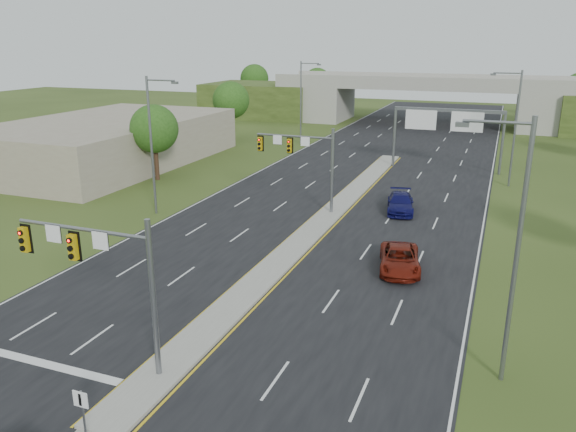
# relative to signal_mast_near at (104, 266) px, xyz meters

# --- Properties ---
(ground) EXTENTS (240.00, 240.00, 0.00)m
(ground) POSITION_rel_signal_mast_near_xyz_m (2.26, 0.07, -4.73)
(ground) COLOR #304117
(ground) RESTS_ON ground
(road) EXTENTS (24.00, 160.00, 0.02)m
(road) POSITION_rel_signal_mast_near_xyz_m (2.26, 35.07, -4.72)
(road) COLOR black
(road) RESTS_ON ground
(median) EXTENTS (2.00, 54.00, 0.16)m
(median) POSITION_rel_signal_mast_near_xyz_m (2.26, 23.07, -4.63)
(median) COLOR gray
(median) RESTS_ON road
(lane_markings) EXTENTS (23.72, 160.00, 0.01)m
(lane_markings) POSITION_rel_signal_mast_near_xyz_m (1.66, 28.99, -4.70)
(lane_markings) COLOR gold
(lane_markings) RESTS_ON road
(signal_mast_near) EXTENTS (6.62, 0.60, 7.00)m
(signal_mast_near) POSITION_rel_signal_mast_near_xyz_m (0.00, 0.00, 0.00)
(signal_mast_near) COLOR slate
(signal_mast_near) RESTS_ON ground
(signal_mast_far) EXTENTS (6.62, 0.60, 7.00)m
(signal_mast_far) POSITION_rel_signal_mast_near_xyz_m (0.00, 25.00, 0.00)
(signal_mast_far) COLOR slate
(signal_mast_far) RESTS_ON ground
(keep_right_sign) EXTENTS (0.60, 0.13, 2.20)m
(keep_right_sign) POSITION_rel_signal_mast_near_xyz_m (2.26, -4.45, -3.21)
(keep_right_sign) COLOR slate
(keep_right_sign) RESTS_ON ground
(sign_gantry) EXTENTS (11.58, 0.44, 6.67)m
(sign_gantry) POSITION_rel_signal_mast_near_xyz_m (8.95, 44.99, 0.51)
(sign_gantry) COLOR slate
(sign_gantry) RESTS_ON ground
(overpass) EXTENTS (80.00, 14.00, 8.10)m
(overpass) POSITION_rel_signal_mast_near_xyz_m (2.26, 80.07, -1.17)
(overpass) COLOR gray
(overpass) RESTS_ON ground
(lightpole_l_mid) EXTENTS (2.85, 0.25, 11.00)m
(lightpole_l_mid) POSITION_rel_signal_mast_near_xyz_m (-11.03, 20.07, 1.38)
(lightpole_l_mid) COLOR slate
(lightpole_l_mid) RESTS_ON ground
(lightpole_l_far) EXTENTS (2.85, 0.25, 11.00)m
(lightpole_l_far) POSITION_rel_signal_mast_near_xyz_m (-11.03, 55.07, 1.38)
(lightpole_l_far) COLOR slate
(lightpole_l_far) RESTS_ON ground
(lightpole_r_near) EXTENTS (2.85, 0.25, 11.00)m
(lightpole_r_near) POSITION_rel_signal_mast_near_xyz_m (15.56, 5.07, 1.38)
(lightpole_r_near) COLOR slate
(lightpole_r_near) RESTS_ON ground
(lightpole_r_far) EXTENTS (2.85, 0.25, 11.00)m
(lightpole_r_far) POSITION_rel_signal_mast_near_xyz_m (15.56, 40.07, 1.38)
(lightpole_r_far) COLOR slate
(lightpole_r_far) RESTS_ON ground
(tree_l_near) EXTENTS (4.80, 4.80, 7.60)m
(tree_l_near) POSITION_rel_signal_mast_near_xyz_m (-17.74, 30.07, 0.45)
(tree_l_near) COLOR #382316
(tree_l_near) RESTS_ON ground
(tree_l_mid) EXTENTS (5.20, 5.20, 8.12)m
(tree_l_mid) POSITION_rel_signal_mast_near_xyz_m (-21.74, 55.07, 0.78)
(tree_l_mid) COLOR #382316
(tree_l_mid) RESTS_ON ground
(tree_back_a) EXTENTS (6.00, 6.00, 8.85)m
(tree_back_a) POSITION_rel_signal_mast_near_xyz_m (-35.74, 94.07, 1.11)
(tree_back_a) COLOR #382316
(tree_back_a) RESTS_ON ground
(tree_back_b) EXTENTS (5.60, 5.60, 8.32)m
(tree_back_b) POSITION_rel_signal_mast_near_xyz_m (-21.74, 94.07, 0.78)
(tree_back_b) COLOR #382316
(tree_back_b) RESTS_ON ground
(commercial_building) EXTENTS (18.00, 30.00, 5.00)m
(commercial_building) POSITION_rel_signal_mast_near_xyz_m (-27.74, 35.07, -2.23)
(commercial_building) COLOR gray
(commercial_building) RESTS_ON ground
(car_far_a) EXTENTS (3.38, 5.55, 1.44)m
(car_far_a) POSITION_rel_signal_mast_near_xyz_m (9.63, 15.25, -3.99)
(car_far_a) COLOR #67150A
(car_far_a) RESTS_ON road
(car_far_b) EXTENTS (2.99, 5.43, 1.49)m
(car_far_b) POSITION_rel_signal_mast_near_xyz_m (7.42, 27.69, -3.96)
(car_far_b) COLOR #0C0C48
(car_far_b) RESTS_ON road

